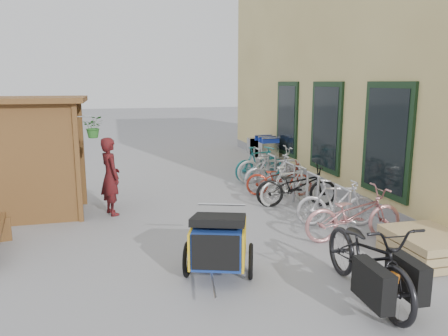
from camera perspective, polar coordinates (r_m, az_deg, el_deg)
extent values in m
plane|color=gray|center=(7.47, -0.91, -9.91)|extent=(80.00, 80.00, 0.00)
cube|color=#D4C179|center=(13.91, 22.08, 13.72)|extent=(6.00, 13.00, 7.00)
cube|color=gray|center=(12.67, 10.23, -0.56)|extent=(0.18, 13.00, 0.30)
cube|color=black|center=(8.94, 20.49, 3.48)|extent=(0.06, 1.50, 2.20)
cube|color=black|center=(8.92, 20.33, 3.47)|extent=(0.02, 1.25, 1.95)
cube|color=black|center=(11.07, 13.16, 5.24)|extent=(0.06, 1.50, 2.20)
cube|color=black|center=(11.06, 13.02, 5.24)|extent=(0.02, 1.25, 1.95)
cube|color=black|center=(13.33, 8.23, 6.38)|extent=(0.06, 1.50, 2.20)
cube|color=black|center=(13.32, 8.11, 6.38)|extent=(0.02, 1.25, 1.95)
cube|color=brown|center=(8.80, -18.56, 0.52)|extent=(0.09, 0.09, 2.30)
cube|color=brown|center=(10.08, -18.04, 1.84)|extent=(0.09, 0.09, 2.30)
cube|color=brown|center=(8.95, -24.29, 0.27)|extent=(1.80, 0.05, 2.30)
cube|color=brown|center=(10.15, -23.12, 1.56)|extent=(1.80, 0.05, 2.30)
cube|color=brown|center=(9.43, -24.24, 8.15)|extent=(2.15, 1.65, 0.10)
cube|color=brown|center=(9.63, -24.72, -0.57)|extent=(1.30, 1.15, 0.04)
cube|color=brown|center=(9.53, -25.02, 2.96)|extent=(1.30, 1.15, 0.04)
cylinder|color=#A5A8AD|center=(8.68, -17.73, 6.43)|extent=(0.36, 0.02, 0.02)
imported|color=#266122|center=(8.68, -16.66, 5.17)|extent=(0.38, 0.33, 0.42)
cylinder|color=#A5A8AD|center=(7.94, 15.98, -5.87)|extent=(0.05, 0.05, 0.84)
cylinder|color=#A5A8AD|center=(8.36, 14.27, -4.93)|extent=(0.05, 0.05, 0.84)
cylinder|color=#A5A8AD|center=(8.04, 15.25, -2.52)|extent=(0.05, 0.50, 0.05)
cylinder|color=#A5A8AD|center=(8.95, 12.15, -3.76)|extent=(0.05, 0.05, 0.84)
cylinder|color=#A5A8AD|center=(9.39, 10.80, -3.01)|extent=(0.05, 0.05, 0.84)
cylinder|color=#A5A8AD|center=(9.08, 11.56, -0.81)|extent=(0.05, 0.50, 0.05)
cylinder|color=#A5A8AD|center=(10.01, 9.12, -2.07)|extent=(0.05, 0.05, 0.84)
cylinder|color=#A5A8AD|center=(10.46, 8.04, -1.47)|extent=(0.05, 0.05, 0.84)
cylinder|color=#A5A8AD|center=(10.15, 8.64, 0.55)|extent=(0.05, 0.50, 0.05)
cylinder|color=#A5A8AD|center=(11.09, 6.68, -0.70)|extent=(0.05, 0.05, 0.84)
cylinder|color=#A5A8AD|center=(11.55, 5.80, -0.21)|extent=(0.05, 0.05, 0.84)
cylinder|color=#A5A8AD|center=(11.25, 6.28, 1.65)|extent=(0.05, 0.50, 0.05)
cylinder|color=#A5A8AD|center=(12.20, 4.69, 0.42)|extent=(0.05, 0.05, 0.84)
cylinder|color=#A5A8AD|center=(12.67, 3.96, 0.83)|extent=(0.05, 0.05, 0.84)
cylinder|color=#A5A8AD|center=(12.36, 4.34, 2.54)|extent=(0.05, 0.50, 0.05)
cube|color=tan|center=(7.55, 24.96, -10.21)|extent=(1.00, 1.20, 0.12)
cube|color=tan|center=(7.50, 25.05, -9.21)|extent=(1.00, 1.20, 0.12)
cube|color=tan|center=(7.46, 25.14, -8.20)|extent=(1.00, 1.20, 0.12)
cube|color=silver|center=(13.76, 5.49, 2.40)|extent=(0.55, 0.85, 0.52)
cube|color=#1B37B5|center=(13.31, 6.14, 3.61)|extent=(0.55, 0.04, 0.18)
cylinder|color=silver|center=(13.28, 6.19, 3.90)|extent=(0.58, 0.04, 0.04)
cylinder|color=black|center=(13.46, 5.06, -0.13)|extent=(0.04, 0.12, 0.12)
cube|color=silver|center=(14.09, 5.01, 2.61)|extent=(0.55, 0.85, 0.52)
cube|color=#1B37B5|center=(13.64, 5.63, 3.81)|extent=(0.55, 0.04, 0.18)
cylinder|color=silver|center=(13.60, 5.68, 4.08)|extent=(0.58, 0.04, 0.04)
cylinder|color=black|center=(13.78, 4.58, 0.14)|extent=(0.04, 0.12, 0.12)
cube|color=silver|center=(14.42, 4.55, 2.81)|extent=(0.55, 0.85, 0.52)
cube|color=#1B37B5|center=(13.97, 5.14, 3.99)|extent=(0.55, 0.04, 0.18)
cylinder|color=silver|center=(13.93, 5.19, 4.26)|extent=(0.58, 0.04, 0.04)
cylinder|color=black|center=(14.11, 4.13, 0.41)|extent=(0.04, 0.12, 0.12)
cube|color=#1B3C99|center=(6.14, -0.69, -9.67)|extent=(0.91, 1.04, 0.51)
cube|color=gold|center=(6.18, -3.99, -9.56)|extent=(0.31, 0.84, 0.51)
cube|color=gold|center=(6.12, 2.64, -9.75)|extent=(0.31, 0.84, 0.51)
cube|color=black|center=(5.71, -1.11, -11.01)|extent=(0.60, 0.23, 0.47)
cube|color=black|center=(6.09, -0.65, -6.77)|extent=(0.96, 1.03, 0.25)
torus|color=black|center=(6.30, -4.85, -11.80)|extent=(0.22, 0.50, 0.51)
torus|color=black|center=(6.22, 3.53, -12.07)|extent=(0.22, 0.50, 0.51)
cylinder|color=#B7B7BC|center=(5.57, -1.40, -14.98)|extent=(0.27, 0.72, 0.03)
cylinder|color=#B7B7BC|center=(6.47, -0.32, -4.80)|extent=(0.68, 0.26, 0.03)
imported|color=black|center=(5.87, 18.27, -10.93)|extent=(0.78, 2.06, 1.07)
cube|color=black|center=(5.36, 18.87, -14.17)|extent=(0.20, 0.66, 0.45)
cube|color=black|center=(5.69, 22.78, -12.91)|extent=(0.20, 0.66, 0.45)
cube|color=#C25D12|center=(5.50, 20.93, -13.05)|extent=(0.13, 0.18, 0.12)
imported|color=maroon|center=(9.19, -14.61, -1.06)|extent=(0.56, 0.68, 1.60)
imported|color=tan|center=(7.84, 16.57, -5.77)|extent=(1.79, 0.66, 0.93)
imported|color=silver|center=(8.51, 14.48, -4.42)|extent=(1.57, 0.80, 0.91)
imported|color=black|center=(9.64, 9.45, -2.33)|extent=(1.86, 0.97, 0.93)
imported|color=silver|center=(9.77, 8.50, -2.24)|extent=(1.52, 0.68, 0.88)
imported|color=maroon|center=(10.54, 7.19, -1.38)|extent=(1.66, 0.93, 0.83)
imported|color=silver|center=(11.06, 6.48, -0.53)|extent=(1.54, 0.48, 0.91)
imported|color=silver|center=(11.89, 6.05, 0.44)|extent=(1.86, 0.68, 0.97)
imported|color=teal|center=(12.16, 4.62, 0.65)|extent=(1.64, 0.87, 0.95)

